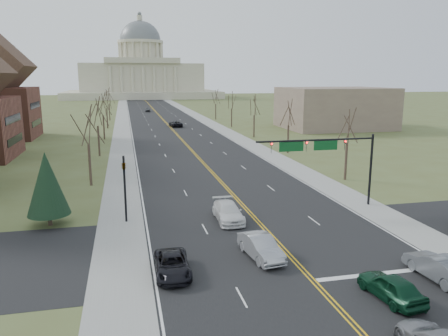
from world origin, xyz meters
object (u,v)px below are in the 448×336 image
signal_left (125,181)px  car_nb_outer_lead (439,267)px  car_sb_inner_lead (261,247)px  car_sb_inner_second (228,212)px  car_nb_inner_lead (391,287)px  car_sb_outer_lead (172,265)px  signal_mast (325,150)px  car_far_sb (148,110)px  car_far_nb (176,124)px

signal_left → car_nb_outer_lead: size_ratio=1.20×
car_sb_inner_lead → car_sb_inner_second: (-0.37, 8.56, -0.01)m
car_nb_inner_lead → car_sb_inner_lead: size_ratio=0.93×
car_nb_inner_lead → car_sb_outer_lead: 13.51m
car_nb_inner_lead → car_nb_outer_lead: bearing=-166.9°
car_nb_outer_lead → car_sb_inner_lead: bearing=-32.7°
signal_mast → car_far_sb: signal_mast is taller
car_nb_inner_lead → car_far_sb: bearing=-94.3°
car_sb_outer_lead → car_far_sb: 135.82m
car_nb_inner_lead → car_sb_outer_lead: bearing=-33.6°
car_sb_inner_second → car_far_nb: (4.02, 75.62, -0.01)m
signal_mast → car_sb_inner_lead: bearing=-133.1°
signal_mast → car_sb_outer_lead: (-16.08, -11.56, -5.08)m
signal_mast → car_far_sb: 124.67m
car_nb_inner_lead → car_sb_outer_lead: (-12.07, 6.08, -0.10)m
car_nb_inner_lead → car_far_sb: size_ratio=1.06×
car_nb_outer_lead → car_sb_outer_lead: car_nb_outer_lead is taller
car_nb_inner_lead → car_sb_inner_second: (-5.98, 15.92, 0.02)m
car_nb_outer_lead → car_sb_inner_second: size_ratio=0.91×
car_nb_outer_lead → car_sb_inner_lead: 11.59m
car_far_nb → car_nb_outer_lead: bearing=87.6°
signal_left → car_sb_outer_lead: 12.29m
car_far_nb → signal_mast: bearing=88.1°
car_sb_inner_second → car_far_sb: (-0.36, 125.85, -0.07)m
signal_left → car_sb_outer_lead: signal_left is taller
car_sb_outer_lead → car_sb_inner_second: car_sb_inner_second is taller
car_sb_inner_lead → car_sb_inner_second: bearing=84.6°
car_sb_inner_lead → car_sb_outer_lead: bearing=-176.6°
car_far_sb → car_sb_inner_lead: bearing=-87.4°
car_sb_inner_lead → car_far_nb: bearing=79.6°
signal_left → car_nb_inner_lead: size_ratio=1.32×
car_nb_outer_lead → car_sb_inner_lead: (-10.07, 5.74, -0.02)m
car_sb_inner_second → car_far_nb: size_ratio=0.97×
car_nb_inner_lead → car_nb_outer_lead: 4.76m
car_nb_outer_lead → car_sb_inner_second: (-10.45, 14.29, -0.03)m
car_nb_inner_lead → car_sb_outer_lead: size_ratio=0.94×
car_nb_inner_lead → car_sb_inner_lead: 9.25m
car_sb_inner_second → car_far_sb: 125.85m
signal_left → car_sb_outer_lead: (2.86, -11.56, -3.03)m
car_nb_inner_lead → car_far_nb: size_ratio=0.80×
car_sb_inner_second → car_far_nb: car_sb_inner_second is taller
car_far_nb → car_far_sb: size_ratio=1.32×
car_nb_outer_lead → car_sb_inner_second: 17.71m
signal_left → car_nb_inner_lead: bearing=-49.7°
signal_left → car_far_sb: bearing=86.0°
car_sb_inner_lead → car_far_nb: (3.65, 84.17, -0.02)m
car_sb_outer_lead → car_nb_inner_lead: bearing=-25.5°
car_sb_inner_second → car_nb_outer_lead: bearing=-52.7°
signal_mast → signal_left: 19.06m
car_sb_inner_lead → signal_left: bearing=124.4°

